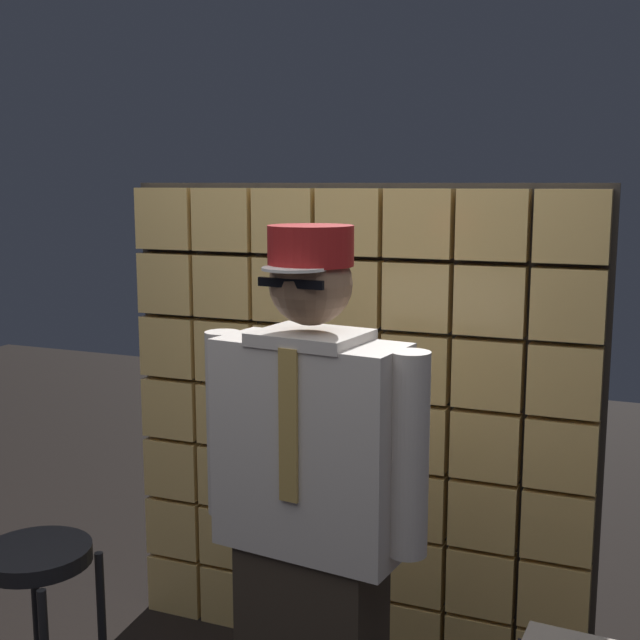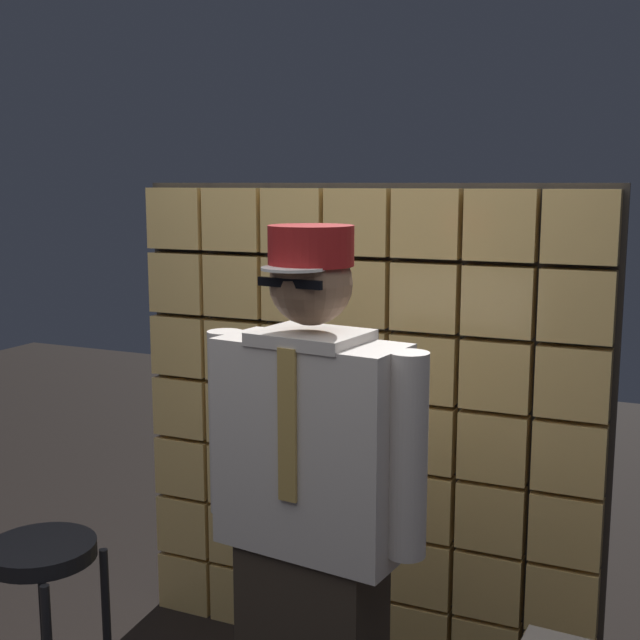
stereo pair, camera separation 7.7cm
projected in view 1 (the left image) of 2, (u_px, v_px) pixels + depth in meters
glass_block_wall at (349, 428)px, 3.29m from camera, size 1.91×0.10×1.91m
standing_person at (311, 523)px, 2.39m from camera, size 0.71×0.33×1.78m
bar_stool at (39, 608)px, 2.59m from camera, size 0.34×0.34×0.78m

